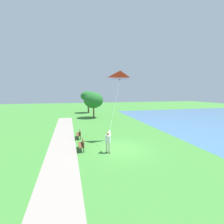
# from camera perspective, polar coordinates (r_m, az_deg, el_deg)

# --- Properties ---
(ground_plane) EXTENTS (120.00, 120.00, 0.00)m
(ground_plane) POSITION_cam_1_polar(r_m,az_deg,el_deg) (13.86, 3.42, -13.60)
(ground_plane) COLOR #3D7F33
(walkway_path) EXTENTS (3.72, 32.07, 0.02)m
(walkway_path) POSITION_cam_1_polar(r_m,az_deg,el_deg) (15.24, -18.09, -11.95)
(walkway_path) COLOR gray
(walkway_path) RESTS_ON ground
(person_kite_flyer) EXTENTS (0.54, 0.62, 1.83)m
(person_kite_flyer) POSITION_cam_1_polar(r_m,az_deg,el_deg) (12.65, -1.50, -10.64)
(person_kite_flyer) COLOR #232328
(person_kite_flyer) RESTS_ON ground
(flying_kite) EXTENTS (2.40, 2.55, 5.12)m
(flying_kite) POSITION_cam_1_polar(r_m,az_deg,el_deg) (14.86, 3.07, 13.26)
(flying_kite) COLOR red
(park_bench_near_walkway) EXTENTS (0.50, 1.52, 0.88)m
(park_bench_near_walkway) POSITION_cam_1_polar(r_m,az_deg,el_deg) (13.68, -11.24, -11.73)
(park_bench_near_walkway) COLOR brown
(park_bench_near_walkway) RESTS_ON ground
(park_bench_far_walkway) EXTENTS (0.50, 1.52, 0.88)m
(park_bench_far_walkway) POSITION_cam_1_polar(r_m,az_deg,el_deg) (17.02, -12.25, -7.92)
(park_bench_far_walkway) COLOR brown
(park_bench_far_walkway) RESTS_ON ground
(tree_lakeside_near) EXTENTS (3.71, 3.55, 4.99)m
(tree_lakeside_near) POSITION_cam_1_polar(r_m,az_deg,el_deg) (29.61, -6.95, 4.42)
(tree_lakeside_near) COLOR brown
(tree_lakeside_near) RESTS_ON ground
(tree_horizon_far) EXTENTS (3.59, 3.31, 5.27)m
(tree_horizon_far) POSITION_cam_1_polar(r_m,az_deg,el_deg) (37.07, -8.92, 5.89)
(tree_horizon_far) COLOR brown
(tree_horizon_far) RESTS_ON ground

